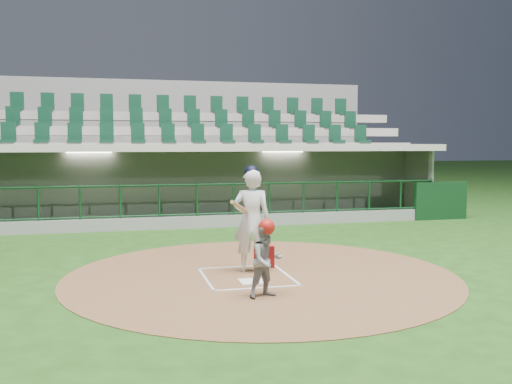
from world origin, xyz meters
TOP-DOWN VIEW (x-y plane):
  - ground at (0.00, 0.00)m, footprint 120.00×120.00m
  - dirt_circle at (0.30, -0.20)m, footprint 7.20×7.20m
  - home_plate at (0.00, -0.70)m, footprint 0.43×0.43m
  - batter_box_chalk at (0.00, -0.30)m, footprint 1.55×1.80m
  - dugout_structure at (0.15, 7.84)m, footprint 16.40×3.70m
  - seating_deck at (0.00, 10.91)m, footprint 17.00×6.72m
  - batter at (0.20, 0.12)m, footprint 0.94×0.95m
  - catcher at (-0.00, -1.69)m, footprint 0.67×0.58m

SIDE VIEW (x-z plane):
  - ground at x=0.00m, z-range 0.00..0.00m
  - dirt_circle at x=0.30m, z-range 0.00..0.01m
  - batter_box_chalk at x=0.00m, z-range 0.01..0.02m
  - home_plate at x=0.00m, z-range 0.01..0.03m
  - catcher at x=0.00m, z-range 0.00..1.24m
  - dugout_structure at x=0.15m, z-range -0.54..2.46m
  - batter at x=0.20m, z-range 0.00..2.02m
  - seating_deck at x=0.00m, z-range -1.15..4.00m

